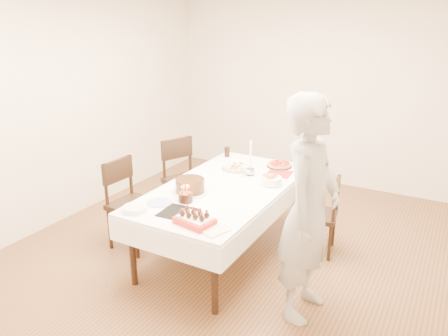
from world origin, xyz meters
The scene contains 23 objects.
floor centered at (0.00, 0.00, 0.00)m, with size 5.00×5.00×0.00m, color #51331B.
wall_back centered at (0.00, 2.50, 1.35)m, with size 4.50×0.04×2.70m, color beige.
wall_front centered at (0.00, -2.50, 1.35)m, with size 4.50×0.04×2.70m, color beige.
wall_left centered at (-2.25, 0.00, 1.35)m, with size 0.04×5.00×2.70m, color beige.
dining_table centered at (-0.11, -0.10, 0.38)m, with size 1.14×2.14×0.75m, color white.
chair_right_savory centered at (0.73, 0.40, 0.42)m, with size 0.43×0.43×0.84m, color black, non-canonical shape.
chair_left_savory centered at (-0.89, 0.38, 0.50)m, with size 0.51×0.51×1.00m, color black, non-canonical shape.
chair_left_dessert centered at (-1.02, -0.46, 0.49)m, with size 0.50×0.50×0.97m, color black, non-canonical shape.
person centered at (0.96, -0.62, 0.94)m, with size 0.68×0.45×1.87m, color #ACA7A2.
pizza_white centered at (-0.24, 0.42, 0.77)m, with size 0.34×0.34×0.04m, color beige.
pizza_pepperoni centered at (0.14, 0.76, 0.77)m, with size 0.29×0.29×0.04m, color red.
red_placemat centered at (0.23, 0.53, 0.75)m, with size 0.26×0.26×0.01m, color #B21E1E.
pasta_bowl centered at (0.28, 0.19, 0.79)m, with size 0.22×0.22×0.07m, color white.
taper_candle centered at (-0.03, 0.34, 0.95)m, with size 0.09×0.09×0.40m, color white.
shaker_pair centered at (-0.07, 0.27, 0.79)m, with size 0.07×0.07×0.08m, color white, non-canonical shape.
cola_glass centered at (-0.57, 0.79, 0.81)m, with size 0.07×0.07×0.12m, color black.
layer_cake centered at (-0.33, -0.40, 0.82)m, with size 0.36×0.36×0.14m, color #331A0C.
cake_board centered at (-0.16, -0.85, 0.75)m, with size 0.30×0.30×0.01m, color black.
birthday_cake centered at (-0.24, -0.61, 0.83)m, with size 0.14×0.14×0.14m, color #3C1910.
strawberry_box centered at (0.09, -0.96, 0.79)m, with size 0.32×0.21×0.08m, color red, non-canonical shape.
box_lid centered at (0.23, -0.96, 0.75)m, with size 0.32×0.21×0.03m, color beige.
plate_stack centered at (-0.52, -1.00, 0.77)m, with size 0.22×0.22×0.05m, color white.
china_plate centered at (-0.43, -0.76, 0.75)m, with size 0.24×0.24×0.01m, color white.
Camera 1 is at (1.91, -3.71, 2.40)m, focal length 35.00 mm.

